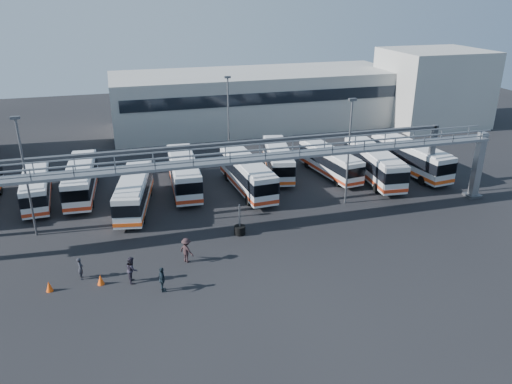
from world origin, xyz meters
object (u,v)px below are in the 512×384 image
object	(u,v)px
bus_1	(36,186)
light_pole_left	(25,171)
cone_left	(101,280)
bus_7	(330,161)
bus_8	(374,163)
pedestrian_d	(162,280)
bus_6	(278,159)
pedestrian_b	(132,269)
pedestrian_a	(80,268)
bus_4	(184,172)
bus_5	(247,174)
light_pole_mid	(349,146)
bus_9	(410,157)
light_pole_back	(228,115)
tire_stack	(240,229)
bus_2	(81,179)
cone_right	(49,286)
pedestrian_c	(186,250)
bus_3	(134,191)

from	to	relation	value
bus_1	light_pole_left	bearing A→B (deg)	-89.27
cone_left	bus_7	bearing A→B (deg)	33.16
bus_8	pedestrian_d	world-z (taller)	bus_8
bus_6	pedestrian_d	size ratio (longest dim) A/B	5.82
pedestrian_b	pedestrian_d	size ratio (longest dim) A/B	1.06
pedestrian_a	bus_4	bearing A→B (deg)	-36.23
bus_8	bus_5	bearing A→B (deg)	-177.67
light_pole_mid	bus_9	bearing A→B (deg)	28.97
light_pole_mid	bus_6	distance (m)	11.13
bus_6	bus_4	bearing A→B (deg)	-159.37
light_pole_back	bus_9	xyz separation A→B (m)	(18.63, -9.11, -3.82)
tire_stack	bus_2	bearing A→B (deg)	135.96
bus_6	pedestrian_d	distance (m)	25.18
cone_right	tire_stack	world-z (taller)	tire_stack
bus_5	light_pole_back	bearing A→B (deg)	84.32
bus_5	tire_stack	xyz separation A→B (m)	(-3.18, -9.29, -1.40)
bus_5	pedestrian_c	xyz separation A→B (m)	(-8.18, -12.63, -0.87)
bus_4	tire_stack	distance (m)	12.01
light_pole_mid	bus_2	distance (m)	26.38
bus_8	pedestrian_d	xyz separation A→B (m)	(-24.34, -15.53, -0.98)
bus_1	pedestrian_b	bearing A→B (deg)	-68.73
cone_left	pedestrian_a	bearing A→B (deg)	138.05
bus_4	cone_right	world-z (taller)	bus_4
pedestrian_a	pedestrian_d	bearing A→B (deg)	-124.76
bus_6	bus_8	distance (m)	10.43
bus_5	pedestrian_d	distance (m)	19.24
bus_9	pedestrian_d	world-z (taller)	bus_9
tire_stack	pedestrian_b	bearing A→B (deg)	-151.17
cone_right	light_pole_back	bearing A→B (deg)	52.07
light_pole_back	cone_right	world-z (taller)	light_pole_back
bus_2	bus_8	distance (m)	30.41
bus_1	cone_right	world-z (taller)	bus_1
bus_9	pedestrian_d	distance (m)	33.57
pedestrian_b	cone_left	size ratio (longest dim) A/B	2.54
cone_right	cone_left	bearing A→B (deg)	-1.66
bus_1	cone_left	xyz separation A→B (m)	(5.83, -16.94, -1.31)
light_pole_left	bus_9	bearing A→B (deg)	7.21
light_pole_mid	cone_right	size ratio (longest dim) A/B	13.42
bus_1	light_pole_mid	bearing A→B (deg)	-20.41
light_pole_left	light_pole_back	size ratio (longest dim) A/B	1.00
bus_8	bus_1	bearing A→B (deg)	179.16
bus_3	pedestrian_d	xyz separation A→B (m)	(0.94, -14.72, -0.86)
light_pole_left	pedestrian_d	size ratio (longest dim) A/B	5.56
bus_3	bus_5	bearing A→B (deg)	17.76
bus_1	bus_2	distance (m)	4.14
light_pole_left	bus_7	xyz separation A→B (m)	(29.66, 6.56, -4.05)
bus_3	bus_7	world-z (taller)	bus_3
bus_6	cone_left	size ratio (longest dim) A/B	13.99
bus_5	tire_stack	bearing A→B (deg)	-112.87
light_pole_left	cone_left	distance (m)	12.01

